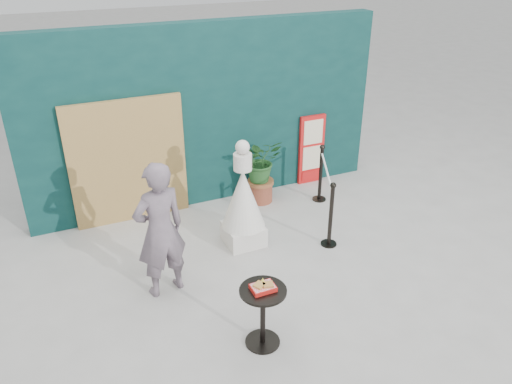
% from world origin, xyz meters
% --- Properties ---
extents(ground, '(60.00, 60.00, 0.00)m').
position_xyz_m(ground, '(0.00, 0.00, 0.00)').
color(ground, '#ADAAA5').
rests_on(ground, ground).
extents(back_wall, '(6.00, 0.30, 3.00)m').
position_xyz_m(back_wall, '(0.00, 3.15, 1.50)').
color(back_wall, '#092B2C').
rests_on(back_wall, ground).
extents(bamboo_fence, '(1.80, 0.08, 2.00)m').
position_xyz_m(bamboo_fence, '(-1.40, 2.94, 1.00)').
color(bamboo_fence, tan).
rests_on(bamboo_fence, ground).
extents(woman, '(0.74, 0.57, 1.82)m').
position_xyz_m(woman, '(-1.43, 0.90, 0.91)').
color(woman, slate).
rests_on(woman, ground).
extents(menu_board, '(0.50, 0.07, 1.30)m').
position_xyz_m(menu_board, '(1.90, 2.95, 0.65)').
color(menu_board, red).
rests_on(menu_board, ground).
extents(statue, '(0.64, 0.64, 1.65)m').
position_xyz_m(statue, '(-0.06, 1.53, 0.67)').
color(statue, silver).
rests_on(statue, ground).
extents(cafe_table, '(0.52, 0.52, 0.75)m').
position_xyz_m(cafe_table, '(-0.67, -0.48, 0.50)').
color(cafe_table, black).
rests_on(cafe_table, ground).
extents(food_basket, '(0.26, 0.19, 0.11)m').
position_xyz_m(food_basket, '(-0.67, -0.48, 0.79)').
color(food_basket, red).
rests_on(food_basket, cafe_table).
extents(planter, '(0.68, 0.59, 1.15)m').
position_xyz_m(planter, '(0.73, 2.64, 0.67)').
color(planter, brown).
rests_on(planter, ground).
extents(stanchion_barrier, '(0.84, 1.54, 1.03)m').
position_xyz_m(stanchion_barrier, '(1.39, 1.61, 0.49)').
color(stanchion_barrier, black).
rests_on(stanchion_barrier, ground).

